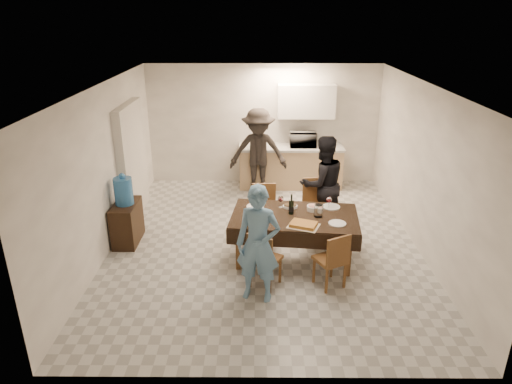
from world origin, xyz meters
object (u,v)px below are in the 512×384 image
at_px(microwave, 303,139).
at_px(water_pitcher, 318,211).
at_px(person_near, 258,244).
at_px(person_kitchen, 258,152).
at_px(wine_bottle, 291,204).
at_px(water_jug, 123,191).
at_px(console, 127,223).
at_px(dining_table, 294,217).
at_px(savoury_tart, 303,225).
at_px(person_far, 322,184).

bearing_deg(microwave, water_pitcher, 89.15).
relative_size(water_pitcher, person_near, 0.12).
relative_size(water_pitcher, person_kitchen, 0.11).
distance_m(wine_bottle, microwave, 3.15).
bearing_deg(person_kitchen, water_jug, -135.02).
bearing_deg(microwave, water_jug, 39.98).
bearing_deg(water_jug, console, 90.00).
bearing_deg(console, wine_bottle, -10.28).
relative_size(water_jug, wine_bottle, 1.38).
xyz_separation_m(water_jug, water_pitcher, (3.08, -0.59, -0.07)).
distance_m(dining_table, person_kitchen, 2.77).
height_order(console, water_jug, water_jug).
bearing_deg(water_pitcher, person_kitchen, 108.17).
height_order(dining_table, console, dining_table).
bearing_deg(person_near, water_pitcher, 61.46).
height_order(savoury_tart, person_near, person_near).
relative_size(wine_bottle, person_near, 0.20).
bearing_deg(console, person_near, -36.02).
relative_size(dining_table, savoury_tart, 4.68).
height_order(dining_table, water_jug, water_jug).
bearing_deg(savoury_tart, dining_table, 104.74).
xyz_separation_m(wine_bottle, savoury_tart, (0.15, -0.43, -0.13)).
height_order(console, savoury_tart, savoury_tart).
bearing_deg(person_kitchen, person_near, -89.91).
height_order(dining_table, person_near, person_near).
relative_size(water_jug, microwave, 0.81).
distance_m(wine_bottle, water_pitcher, 0.42).
relative_size(wine_bottle, savoury_tart, 0.76).
relative_size(water_pitcher, person_far, 0.11).
bearing_deg(savoury_tart, console, 162.06).
relative_size(savoury_tart, person_near, 0.27).
distance_m(savoury_tart, person_near, 0.93).
xyz_separation_m(console, person_kitchen, (2.18, 2.17, 0.57)).
height_order(wine_bottle, person_kitchen, person_kitchen).
bearing_deg(water_pitcher, microwave, 89.15).
distance_m(wine_bottle, person_far, 1.17).
distance_m(console, water_jug, 0.57).
bearing_deg(wine_bottle, person_far, 59.04).
distance_m(water_jug, savoury_tart, 2.98).
xyz_separation_m(microwave, person_kitchen, (-0.95, -0.45, -0.15)).
relative_size(microwave, person_near, 0.34).
relative_size(wine_bottle, water_pitcher, 1.69).
bearing_deg(person_near, wine_bottle, 79.00).
distance_m(wine_bottle, savoury_tart, 0.47).
height_order(microwave, person_kitchen, person_kitchen).
height_order(wine_bottle, person_near, person_near).
bearing_deg(person_kitchen, dining_table, -78.41).
bearing_deg(water_jug, wine_bottle, -10.28).
relative_size(dining_table, wine_bottle, 6.20).
distance_m(water_pitcher, person_kitchen, 2.91).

